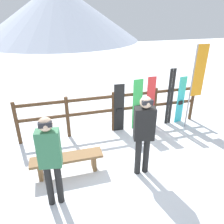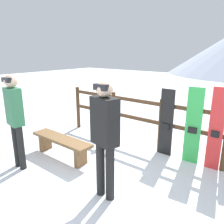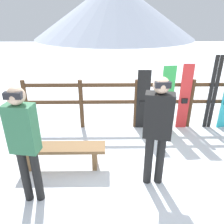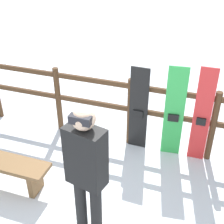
# 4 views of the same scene
# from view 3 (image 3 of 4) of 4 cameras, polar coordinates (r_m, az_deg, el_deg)

# --- Properties ---
(ground_plane) EXTENTS (40.00, 40.00, 0.00)m
(ground_plane) POSITION_cam_3_polar(r_m,az_deg,el_deg) (4.06, 8.98, -16.05)
(ground_plane) COLOR white
(mountain_backdrop) EXTENTS (18.00, 18.00, 6.00)m
(mountain_backdrop) POSITION_cam_3_polar(r_m,az_deg,el_deg) (26.88, 0.64, 25.23)
(mountain_backdrop) COLOR #B2BCD1
(mountain_backdrop) RESTS_ON ground
(fence) EXTENTS (5.39, 0.10, 1.21)m
(fence) POSITION_cam_3_polar(r_m,az_deg,el_deg) (5.27, 6.36, 3.18)
(fence) COLOR #4C331E
(fence) RESTS_ON ground
(bench) EXTENTS (1.56, 0.36, 0.44)m
(bench) POSITION_cam_3_polar(r_m,az_deg,el_deg) (4.12, -12.85, -9.92)
(bench) COLOR brown
(bench) RESTS_ON ground
(person_black) EXTENTS (0.46, 0.32, 1.82)m
(person_black) POSITION_cam_3_polar(r_m,az_deg,el_deg) (3.36, 11.82, -3.42)
(person_black) COLOR black
(person_black) RESTS_ON ground
(person_plaid_green) EXTENTS (0.41, 0.27, 1.81)m
(person_plaid_green) POSITION_cam_3_polar(r_m,az_deg,el_deg) (3.18, -22.04, -6.35)
(person_plaid_green) COLOR black
(person_plaid_green) RESTS_ON ground
(snowboard_black_stripe) EXTENTS (0.30, 0.06, 1.46)m
(snowboard_black_stripe) POSITION_cam_3_polar(r_m,az_deg,el_deg) (5.24, 8.12, 3.01)
(snowboard_black_stripe) COLOR black
(snowboard_black_stripe) RESTS_ON ground
(snowboard_green) EXTENTS (0.31, 0.08, 1.55)m
(snowboard_green) POSITION_cam_3_polar(r_m,az_deg,el_deg) (5.34, 14.16, 3.45)
(snowboard_green) COLOR green
(snowboard_green) RESTS_ON ground
(snowboard_red) EXTENTS (0.26, 0.06, 1.59)m
(snowboard_red) POSITION_cam_3_polar(r_m,az_deg,el_deg) (5.45, 18.44, 3.60)
(snowboard_red) COLOR red
(snowboard_red) RESTS_ON ground
(ski_pair_black) EXTENTS (0.19, 0.02, 1.78)m
(ski_pair_black) POSITION_cam_3_polar(r_m,az_deg,el_deg) (5.67, 24.83, 4.44)
(ski_pair_black) COLOR black
(ski_pair_black) RESTS_ON ground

